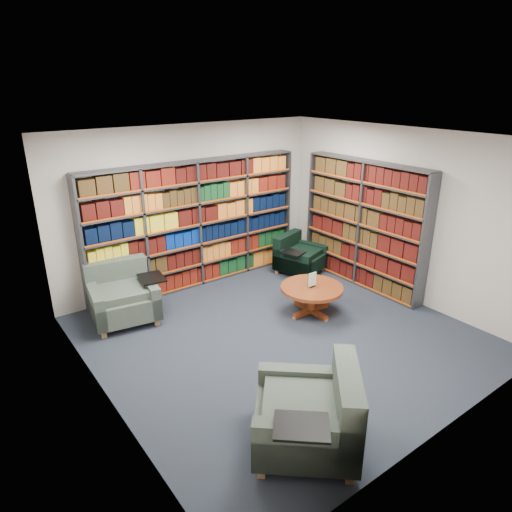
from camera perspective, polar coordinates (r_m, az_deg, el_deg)
room_shell at (r=6.13m, az=3.34°, el=1.43°), size 5.02×5.02×2.82m
bookshelf_back at (r=8.07m, az=-7.40°, el=3.91°), size 4.00×0.28×2.20m
bookshelf_right at (r=8.21m, az=13.27°, el=3.83°), size 0.28×2.50×2.20m
chair_teal_left at (r=7.34m, az=-16.42°, el=-4.90°), size 1.19×1.08×0.86m
chair_green_right at (r=8.79m, az=5.17°, el=-0.13°), size 1.04×0.99×0.71m
chair_teal_front at (r=4.79m, az=7.44°, el=-19.39°), size 1.40×1.40×0.90m
coffee_table at (r=7.20m, az=6.98°, el=-4.48°), size 0.98×0.98×0.69m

